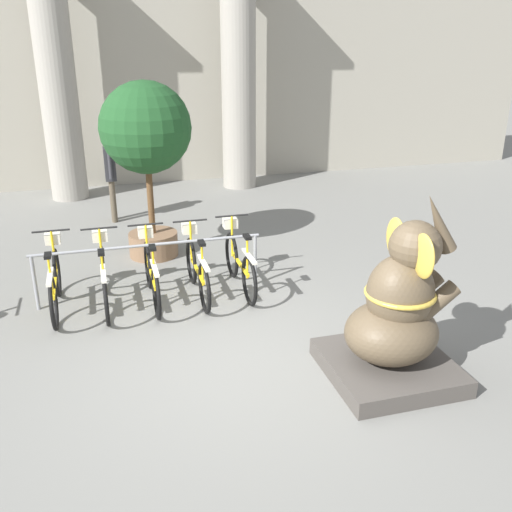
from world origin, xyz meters
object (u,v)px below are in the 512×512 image
object	(u,v)px
bicycle_0	(55,282)
person_pedestrian	(110,170)
bicycle_1	(104,278)
bicycle_4	(239,262)
bicycle_2	(151,273)
elephant_statue	(397,318)
bicycle_3	(197,269)
potted_tree	(146,138)

from	to	relation	value
bicycle_0	person_pedestrian	size ratio (longest dim) A/B	1.00
bicycle_1	bicycle_4	bearing A→B (deg)	2.08
bicycle_2	bicycle_4	size ratio (longest dim) A/B	1.00
elephant_statue	person_pedestrian	distance (m)	6.81
bicycle_0	bicycle_4	bearing A→B (deg)	0.04
bicycle_2	bicycle_3	distance (m)	0.61
bicycle_1	elephant_statue	world-z (taller)	elephant_statue
bicycle_0	potted_tree	bearing A→B (deg)	49.15
bicycle_0	bicycle_2	xyz separation A→B (m)	(1.23, -0.07, 0.00)
elephant_statue	bicycle_2	bearing A→B (deg)	131.79
bicycle_2	bicycle_3	world-z (taller)	same
bicycle_0	elephant_statue	bearing A→B (deg)	-36.57
person_pedestrian	elephant_statue	bearing A→B (deg)	-67.93
potted_tree	bicycle_1	bearing A→B (deg)	-115.47
bicycle_3	elephant_statue	world-z (taller)	elephant_statue
elephant_statue	bicycle_4	bearing A→B (deg)	111.41
bicycle_4	bicycle_2	bearing A→B (deg)	-176.76
bicycle_4	potted_tree	bearing A→B (deg)	121.60
bicycle_2	person_pedestrian	bearing A→B (deg)	94.79
bicycle_1	person_pedestrian	size ratio (longest dim) A/B	1.00
elephant_statue	potted_tree	distance (m)	4.86
bicycle_3	person_pedestrian	bearing A→B (deg)	103.79
bicycle_1	bicycle_4	xyz separation A→B (m)	(1.84, 0.07, 0.00)
bicycle_2	elephant_statue	size ratio (longest dim) A/B	0.84
bicycle_4	person_pedestrian	world-z (taller)	person_pedestrian
person_pedestrian	potted_tree	distance (m)	2.32
bicycle_2	potted_tree	world-z (taller)	potted_tree
bicycle_3	bicycle_4	size ratio (longest dim) A/B	1.00
bicycle_4	elephant_statue	world-z (taller)	elephant_statue
bicycle_3	person_pedestrian	distance (m)	3.96
bicycle_4	potted_tree	xyz separation A→B (m)	(-1.02, 1.66, 1.51)
bicycle_0	potted_tree	world-z (taller)	potted_tree
elephant_statue	person_pedestrian	world-z (taller)	elephant_statue
person_pedestrian	bicycle_1	bearing A→B (deg)	-94.46
bicycle_0	bicycle_1	xyz separation A→B (m)	(0.61, -0.07, 0.00)
bicycle_4	bicycle_3	bearing A→B (deg)	-173.42
bicycle_1	bicycle_3	size ratio (longest dim) A/B	1.00
bicycle_3	elephant_statue	distance (m)	3.00
bicycle_4	potted_tree	size ratio (longest dim) A/B	0.60
bicycle_2	elephant_statue	world-z (taller)	elephant_statue
bicycle_0	person_pedestrian	bearing A→B (deg)	76.29
bicycle_2	bicycle_4	world-z (taller)	same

